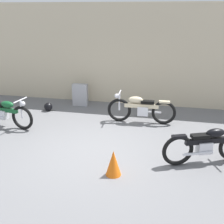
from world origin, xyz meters
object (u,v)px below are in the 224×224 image
Objects in this scene: stone_marker at (80,95)px; motorcycle_black at (207,145)px; helmet at (48,107)px; traffic_cone at (113,163)px; motorcycle_cream at (141,109)px; motorcycle_green at (4,112)px.

motorcycle_black is (3.95, -3.18, 0.05)m from stone_marker.
stone_marker is 1.19m from helmet.
motorcycle_cream is at bearing 85.69° from traffic_cone.
stone_marker is at bearing 64.21° from motorcycle_green.
motorcycle_cream is (3.15, -0.39, 0.30)m from helmet.
helmet is 0.15× the size of motorcycle_black.
motorcycle_cream is (2.27, -1.15, 0.05)m from stone_marker.
motorcycle_black is (1.91, 0.92, 0.16)m from traffic_cone.
motorcycle_cream is (3.82, 1.11, 0.01)m from motorcycle_green.
motorcycle_cream is at bearing -26.96° from stone_marker.
stone_marker is 0.39× the size of motorcycle_green.
stone_marker is 2.54m from motorcycle_cream.
helmet is 0.14× the size of motorcycle_cream.
motorcycle_green is at bearing -124.55° from stone_marker.
helmet is at bearing -8.94° from motorcycle_cream.
motorcycle_cream is at bearing 107.91° from motorcycle_black.
traffic_cone is (2.04, -4.09, -0.12)m from stone_marker.
traffic_cone is 2.12m from motorcycle_black.
traffic_cone is (2.93, -3.33, 0.13)m from helmet.
traffic_cone is 2.95m from motorcycle_cream.
traffic_cone is 0.28× the size of motorcycle_green.
stone_marker is 5.07m from motorcycle_black.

